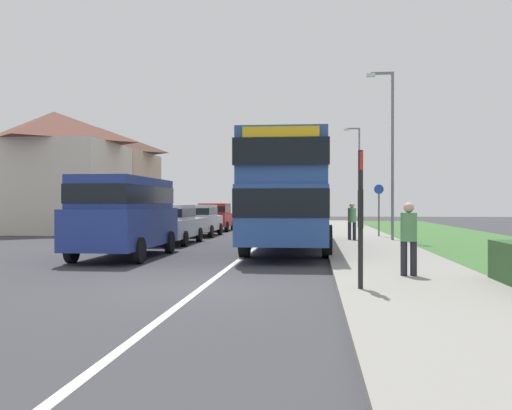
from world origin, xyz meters
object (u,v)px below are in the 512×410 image
bus_stop_sign (361,209)px  parked_car_white (170,222)px  street_lamp_mid (390,144)px  pedestrian_walking_away (352,219)px  cycle_route_sign (379,208)px  double_decker_bus (290,189)px  parked_car_silver (199,219)px  pedestrian_at_stop (409,235)px  street_lamp_far (358,170)px  parked_van_blue (125,211)px  parked_car_red (215,216)px

bus_stop_sign → parked_car_white: bearing=118.5°
bus_stop_sign → street_lamp_mid: (2.33, 13.83, 2.57)m
pedestrian_walking_away → cycle_route_sign: cycle_route_sign is taller
double_decker_bus → street_lamp_mid: size_ratio=1.61×
parked_car_silver → pedestrian_walking_away: bearing=-28.2°
pedestrian_at_stop → street_lamp_far: size_ratio=0.24×
parked_car_silver → parked_van_blue: bearing=-89.8°
pedestrian_at_stop → cycle_route_sign: 14.61m
parked_van_blue → cycle_route_sign: cycle_route_sign is taller
bus_stop_sign → cycle_route_sign: size_ratio=1.03×
double_decker_bus → cycle_route_sign: (3.86, 6.44, -0.72)m
parked_car_silver → pedestrian_at_stop: 17.56m
parked_car_white → pedestrian_at_stop: pedestrian_at_stop is taller
pedestrian_at_stop → street_lamp_mid: street_lamp_mid is taller
parked_car_white → parked_car_red: bearing=90.5°
street_lamp_far → cycle_route_sign: bearing=-90.4°
pedestrian_walking_away → parked_car_white: bearing=-168.0°
parked_car_white → cycle_route_sign: bearing=26.1°
street_lamp_mid → parked_car_red: bearing=133.9°
double_decker_bus → pedestrian_walking_away: double_decker_bus is taller
parked_car_red → pedestrian_walking_away: bearing=-51.8°
street_lamp_far → street_lamp_mid: bearing=-89.8°
parked_van_blue → pedestrian_at_stop: 8.90m
parked_car_red → street_lamp_far: (8.98, 7.29, 3.14)m
pedestrian_walking_away → pedestrian_at_stop: bearing=-88.1°
parked_van_blue → street_lamp_mid: (8.85, 7.43, 2.69)m
parked_car_red → street_lamp_far: bearing=39.1°
parked_car_silver → street_lamp_far: street_lamp_far is taller
pedestrian_walking_away → parked_car_red: bearing=128.2°
pedestrian_at_stop → parked_car_white: bearing=127.1°
parked_car_white → pedestrian_walking_away: size_ratio=2.72×
double_decker_bus → pedestrian_at_stop: 8.69m
parked_van_blue → pedestrian_walking_away: size_ratio=3.19×
double_decker_bus → pedestrian_at_stop: double_decker_bus is taller
parked_car_silver → parked_car_white: bearing=-90.5°
street_lamp_mid → street_lamp_far: (-0.06, 16.69, -0.07)m
pedestrian_walking_away → cycle_route_sign: 3.10m
pedestrian_walking_away → street_lamp_mid: (1.57, 0.07, 3.13)m
pedestrian_walking_away → street_lamp_mid: street_lamp_mid is taller
parked_car_red → parked_van_blue: bearing=-89.4°
parked_van_blue → parked_car_white: bearing=90.9°
parked_car_red → bus_stop_sign: bearing=-73.9°
parked_van_blue → parked_car_red: size_ratio=1.32×
bus_stop_sign → cycle_route_sign: (2.18, 16.48, -0.11)m
parked_car_silver → street_lamp_mid: bearing=-23.4°
parked_car_white → bus_stop_sign: size_ratio=1.75×
parked_car_silver → double_decker_bus: bearing=-57.5°
parked_car_silver → bus_stop_sign: 18.88m
pedestrian_walking_away → double_decker_bus: bearing=-123.4°
double_decker_bus → cycle_route_sign: bearing=59.0°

